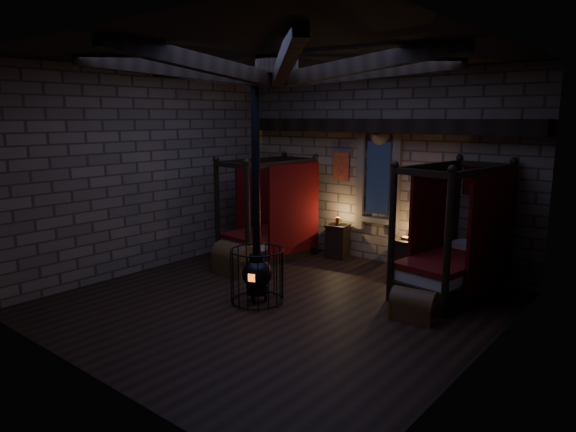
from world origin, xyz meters
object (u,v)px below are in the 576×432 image
Objects in this scene: bed_left at (271,234)px; bed_right at (453,262)px; trunk_right at (414,306)px; stove at (257,270)px; trunk_left at (235,260)px.

bed_right reaches higher than bed_left.
bed_left is 4.47m from trunk_right.
stove is (-2.50, -1.04, 0.37)m from trunk_right.
stove reaches higher than trunk_right.
stove reaches higher than trunk_left.
stove is (1.54, -0.97, 0.31)m from trunk_left.
trunk_left is (-4.03, -1.68, -0.30)m from bed_right.
bed_right is 0.60× the size of stove.
trunk_right is at bearing -81.41° from bed_right.
bed_left is 2.57× the size of trunk_left.
trunk_right is at bearing 2.54° from stove.
trunk_right is (0.01, -1.61, -0.36)m from bed_right.
bed_right is at bearing 26.81° from stove.
bed_left is at bearing 106.53° from stove.
trunk_right is 0.18× the size of stove.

